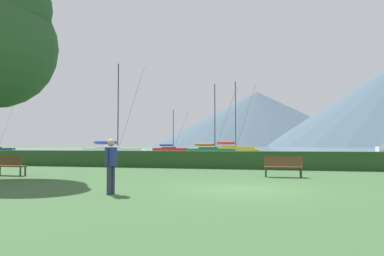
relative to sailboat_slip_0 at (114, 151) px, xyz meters
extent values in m
plane|color=#385B33|center=(20.75, -32.55, -0.73)|extent=(1000.00, 1000.00, 0.00)
cube|color=slate|center=(20.75, 104.45, -0.72)|extent=(320.00, 246.00, 0.00)
cube|color=#284C23|center=(20.75, -21.55, -0.18)|extent=(80.00, 1.20, 1.09)
cube|color=white|center=(-0.12, -0.02, -0.14)|extent=(7.68, 3.50, 1.16)
cone|color=white|center=(4.08, 0.55, -0.14)|extent=(1.39, 1.15, 0.99)
cube|color=silver|center=(-0.54, -0.07, 0.28)|extent=(2.96, 2.13, 0.74)
cylinder|color=#333338|center=(0.51, 0.07, 5.69)|extent=(0.15, 0.15, 11.56)
cylinder|color=#333338|center=(-1.14, -0.15, 1.08)|extent=(3.32, 0.57, 0.13)
cylinder|color=#2847A3|center=(-1.14, -0.15, 1.08)|extent=(2.87, 0.84, 0.47)
cylinder|color=#333338|center=(2.25, 0.30, 5.40)|extent=(3.50, 0.50, 10.99)
cone|color=navy|center=(-22.21, 8.23, -0.24)|extent=(1.18, 0.99, 0.82)
cylinder|color=#333338|center=(-23.73, 7.98, 3.84)|extent=(2.90, 0.51, 8.08)
cube|color=#236B38|center=(11.95, 4.85, -0.22)|extent=(6.42, 2.30, 1.00)
cone|color=#236B38|center=(15.59, 4.79, -0.22)|extent=(1.11, 0.87, 0.85)
cube|color=#206032|center=(11.58, 4.86, 0.14)|extent=(2.40, 1.57, 0.64)
cylinder|color=#333338|center=(12.49, 4.84, 4.41)|extent=(0.13, 0.13, 9.16)
cylinder|color=#333338|center=(11.06, 4.87, 0.83)|extent=(2.87, 0.16, 0.11)
cylinder|color=orange|center=(11.06, 4.87, 0.83)|extent=(2.45, 0.45, 0.40)
cylinder|color=#333338|center=(14.00, 4.81, 4.18)|extent=(3.03, 0.08, 8.71)
cube|color=gold|center=(12.53, 20.00, -0.13)|extent=(7.67, 2.84, 1.19)
cone|color=gold|center=(16.86, 19.87, -0.13)|extent=(1.33, 1.05, 1.01)
cube|color=gold|center=(12.09, 20.01, 0.31)|extent=(2.87, 1.91, 0.76)
cylinder|color=#333338|center=(13.18, 19.98, 5.91)|extent=(0.15, 0.15, 11.97)
cylinder|color=#333338|center=(11.47, 20.03, 1.12)|extent=(3.42, 0.24, 0.13)
cylinder|color=red|center=(11.47, 20.03, 1.12)|extent=(2.92, 0.57, 0.48)
cylinder|color=#333338|center=(14.97, 19.92, 5.61)|extent=(3.61, 0.15, 11.38)
cube|color=red|center=(1.82, 18.49, -0.24)|extent=(6.28, 2.69, 0.96)
cone|color=red|center=(5.29, 18.14, -0.24)|extent=(1.12, 0.91, 0.81)
cube|color=#A52020|center=(1.47, 18.52, 0.10)|extent=(2.40, 1.68, 0.61)
cylinder|color=#333338|center=(2.34, 18.43, 3.42)|extent=(0.12, 0.12, 7.24)
cylinder|color=#333338|center=(0.98, 18.57, 0.76)|extent=(2.74, 0.38, 0.10)
cylinder|color=#2847A3|center=(0.98, 18.57, 0.76)|extent=(2.36, 0.61, 0.38)
cylinder|color=#333338|center=(3.77, 18.29, 3.24)|extent=(2.89, 0.31, 6.89)
cube|color=brown|center=(9.20, -29.67, -0.28)|extent=(1.65, 0.48, 0.06)
cube|color=brown|center=(9.19, -29.86, 0.00)|extent=(1.64, 0.16, 0.45)
cylinder|color=#333338|center=(9.94, -29.52, -0.50)|extent=(0.08, 0.08, 0.45)
cylinder|color=#333338|center=(8.46, -29.49, -0.50)|extent=(0.08, 0.08, 0.45)
cylinder|color=#333338|center=(9.94, -29.85, -0.50)|extent=(0.08, 0.08, 0.45)
cube|color=brown|center=(21.99, -27.33, -0.28)|extent=(1.74, 0.54, 0.06)
cube|color=brown|center=(22.00, -27.52, 0.00)|extent=(1.72, 0.22, 0.45)
cylinder|color=#333338|center=(22.76, -27.12, -0.50)|extent=(0.08, 0.08, 0.45)
cylinder|color=#333338|center=(21.20, -27.21, -0.50)|extent=(0.08, 0.08, 0.45)
cylinder|color=#333338|center=(22.77, -27.45, -0.50)|extent=(0.08, 0.08, 0.45)
cylinder|color=#333338|center=(21.22, -27.54, -0.50)|extent=(0.08, 0.08, 0.45)
cylinder|color=#2D3347|center=(17.12, -34.92, -0.30)|extent=(0.14, 0.14, 0.85)
cylinder|color=#2D3347|center=(17.14, -34.74, -0.30)|extent=(0.14, 0.14, 0.85)
cylinder|color=navy|center=(17.13, -34.83, 0.40)|extent=(0.36, 0.36, 0.55)
cylinder|color=navy|center=(17.10, -35.07, 0.43)|extent=(0.09, 0.09, 0.50)
cylinder|color=navy|center=(17.16, -34.59, 0.43)|extent=(0.09, 0.09, 0.50)
sphere|color=tan|center=(17.13, -34.83, 0.81)|extent=(0.22, 0.22, 0.22)
sphere|color=#2C512D|center=(10.45, -31.36, 6.76)|extent=(3.56, 3.56, 3.56)
cone|color=#425666|center=(-12.34, 366.28, 28.93)|extent=(231.80, 231.80, 59.31)
camera|label=1|loc=(22.31, -45.11, 0.74)|focal=35.26mm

